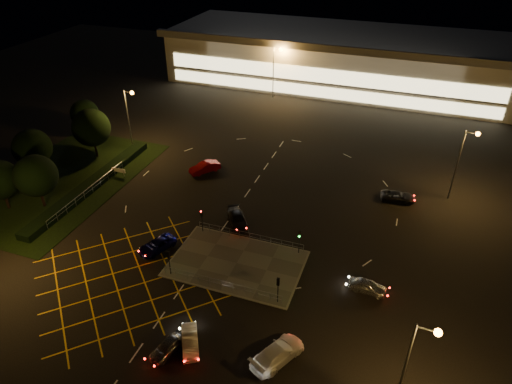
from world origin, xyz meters
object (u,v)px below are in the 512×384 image
(signal_sw, at_px, (169,258))
(car_east_grey, at_px, (398,196))
(signal_ne, at_px, (300,237))
(car_queue_white, at_px, (190,341))
(car_approach_white, at_px, (278,353))
(car_left_blue, at_px, (157,245))
(signal_se, at_px, (278,285))
(car_circ_red, at_px, (205,167))
(car_near_silver, at_px, (168,347))
(car_right_silver, at_px, (368,286))
(signal_nw, at_px, (202,216))
(car_far_dkgrey, at_px, (238,219))

(signal_sw, distance_m, car_east_grey, 31.67)
(signal_ne, xyz_separation_m, car_queue_white, (-5.79, -15.70, -1.71))
(car_approach_white, bearing_deg, car_left_blue, -1.26)
(car_queue_white, relative_size, car_left_blue, 0.88)
(signal_se, distance_m, car_east_grey, 25.08)
(car_left_blue, bearing_deg, car_queue_white, -26.24)
(signal_sw, relative_size, signal_se, 1.00)
(car_east_grey, xyz_separation_m, car_approach_white, (-7.60, -29.49, 0.16))
(car_circ_red, bearing_deg, car_east_grey, 41.86)
(car_near_silver, xyz_separation_m, car_circ_red, (-10.59, 30.25, 0.12))
(signal_ne, relative_size, car_queue_white, 0.79)
(car_left_blue, relative_size, car_right_silver, 1.16)
(signal_sw, distance_m, signal_se, 12.00)
(car_circ_red, bearing_deg, signal_nw, -27.64)
(car_right_silver, xyz_separation_m, car_approach_white, (-6.20, -11.04, 0.12))
(car_near_silver, relative_size, car_left_blue, 0.83)
(signal_sw, height_order, signal_se, same)
(car_queue_white, distance_m, car_circ_red, 31.52)
(car_near_silver, relative_size, car_right_silver, 0.97)
(signal_se, bearing_deg, car_right_silver, -150.39)
(signal_sw, relative_size, signal_ne, 1.00)
(signal_se, height_order, car_left_blue, signal_se)
(signal_nw, height_order, car_left_blue, signal_nw)
(signal_ne, bearing_deg, signal_nw, 180.00)
(signal_sw, distance_m, car_approach_white, 15.46)
(car_near_silver, xyz_separation_m, car_queue_white, (1.61, 1.19, 0.02))
(signal_ne, height_order, car_near_silver, signal_ne)
(signal_nw, distance_m, car_queue_white, 16.97)
(car_left_blue, bearing_deg, signal_nw, 75.86)
(car_queue_white, bearing_deg, car_right_silver, 11.90)
(car_near_silver, bearing_deg, car_left_blue, 141.02)
(signal_ne, xyz_separation_m, car_east_grey, (9.59, 15.12, -1.73))
(car_right_silver, bearing_deg, signal_nw, 84.14)
(signal_ne, bearing_deg, signal_se, -90.00)
(signal_se, relative_size, signal_nw, 1.00)
(car_near_silver, relative_size, car_circ_red, 0.81)
(car_right_silver, bearing_deg, signal_se, 123.11)
(signal_se, bearing_deg, car_left_blue, -11.73)
(car_approach_white, bearing_deg, signal_se, -45.17)
(car_circ_red, relative_size, car_approach_white, 0.85)
(signal_sw, xyz_separation_m, car_east_grey, (21.59, 23.11, -1.73))
(car_east_grey, bearing_deg, signal_sw, 130.10)
(signal_nw, distance_m, car_right_silver, 20.54)
(car_near_silver, height_order, car_queue_white, car_queue_white)
(signal_sw, distance_m, signal_ne, 14.41)
(car_right_silver, bearing_deg, signal_ne, 71.37)
(car_far_dkgrey, bearing_deg, car_east_grey, -1.37)
(car_queue_white, height_order, car_left_blue, car_queue_white)
(car_approach_white, bearing_deg, car_far_dkgrey, -31.00)
(signal_se, bearing_deg, car_east_grey, -112.54)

